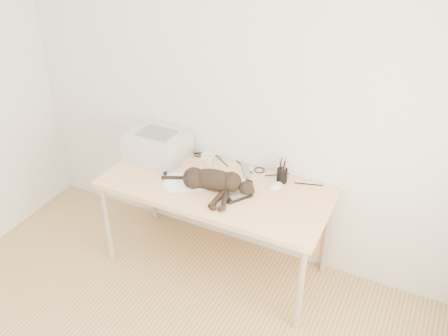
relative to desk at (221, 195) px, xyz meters
The scene contains 11 objects.
wall_back 0.75m from the desk, 90.00° to the left, with size 3.50×3.50×0.00m, color white.
desk is the anchor object (origin of this frame).
printer 0.62m from the desk, behind, with size 0.43×0.37×0.20m.
papers 0.29m from the desk, 145.54° to the right, with size 0.36×0.32×0.01m.
cat 0.24m from the desk, 94.28° to the right, with size 0.68×0.32×0.15m.
mug 0.27m from the desk, 143.93° to the left, with size 0.10×0.10×0.09m, color white.
pen_cup 0.47m from the desk, 22.48° to the left, with size 0.07×0.07×0.19m.
remote_grey 0.25m from the desk, 53.07° to the left, with size 0.05×0.17×0.02m, color slate.
remote_black 0.30m from the desk, 35.90° to the right, with size 0.05×0.19×0.02m, color black.
mouse 0.42m from the desk, 12.84° to the left, with size 0.07×0.12×0.04m, color white.
cable_tangle 0.26m from the desk, 90.00° to the left, with size 1.36×0.08×0.01m, color black, non-canonical shape.
Camera 1 is at (1.30, -1.14, 2.68)m, focal length 40.00 mm.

